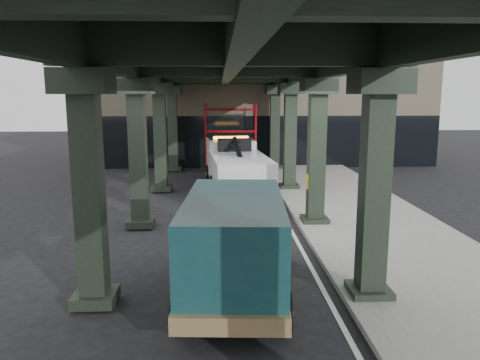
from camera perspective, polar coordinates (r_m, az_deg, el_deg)
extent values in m
plane|color=black|center=(14.35, 0.35, -7.85)|extent=(90.00, 90.00, 0.00)
cube|color=gray|center=(17.04, 15.35, -5.01)|extent=(5.00, 40.00, 0.15)
cube|color=silver|center=(16.42, 5.95, -5.52)|extent=(0.12, 38.00, 0.01)
cube|color=black|center=(10.36, 16.06, -1.13)|extent=(0.55, 0.55, 5.00)
cube|color=black|center=(10.17, 16.70, 11.40)|extent=(1.10, 1.10, 0.50)
cube|color=black|center=(11.04, 15.44, -13.01)|extent=(0.90, 0.90, 0.24)
cube|color=black|center=(16.08, 9.30, 3.14)|extent=(0.55, 0.55, 5.00)
cube|color=black|center=(15.96, 9.54, 11.18)|extent=(1.10, 1.10, 0.50)
cube|color=black|center=(16.53, 9.06, -4.86)|extent=(0.90, 0.90, 0.24)
cube|color=black|center=(21.96, 6.10, 5.13)|extent=(0.55, 0.55, 5.00)
cube|color=black|center=(21.87, 6.22, 11.01)|extent=(1.10, 1.10, 0.50)
cube|color=black|center=(22.29, 5.99, -0.82)|extent=(0.90, 0.90, 0.24)
cube|color=black|center=(27.88, 4.25, 6.28)|extent=(0.55, 0.55, 5.00)
cube|color=black|center=(27.81, 4.32, 10.90)|extent=(1.10, 1.10, 0.50)
cube|color=black|center=(28.14, 4.19, 1.56)|extent=(0.90, 0.90, 0.24)
cube|color=black|center=(10.18, -17.90, -1.42)|extent=(0.55, 0.55, 5.00)
cube|color=black|center=(9.99, -18.63, 11.32)|extent=(1.10, 1.10, 0.50)
cube|color=black|center=(10.88, -17.20, -13.47)|extent=(0.90, 0.90, 0.24)
cube|color=black|center=(15.97, -12.31, 2.98)|extent=(0.55, 0.55, 5.00)
cube|color=black|center=(15.85, -12.62, 11.08)|extent=(1.10, 1.10, 0.50)
cube|color=black|center=(16.42, -11.99, -5.07)|extent=(0.90, 0.90, 0.24)
cube|color=black|center=(21.87, -9.69, 5.02)|extent=(0.55, 0.55, 5.00)
cube|color=black|center=(21.78, -9.88, 10.93)|extent=(1.10, 1.10, 0.50)
cube|color=black|center=(22.21, -9.51, -0.95)|extent=(0.90, 0.90, 0.24)
cube|color=black|center=(27.82, -8.19, 6.19)|extent=(0.55, 0.55, 5.00)
cube|color=black|center=(27.75, -8.31, 10.83)|extent=(1.10, 1.10, 0.50)
cube|color=black|center=(28.08, -8.07, 1.46)|extent=(0.90, 0.90, 0.24)
cube|color=black|center=(15.99, 9.63, 14.04)|extent=(0.35, 32.00, 1.10)
cube|color=black|center=(15.88, -12.74, 13.96)|extent=(0.35, 32.00, 1.10)
cube|color=black|center=(15.65, -1.52, 14.26)|extent=(0.35, 32.00, 1.10)
cube|color=black|center=(15.71, -1.53, 16.81)|extent=(7.40, 32.00, 0.30)
cube|color=#C6B793|center=(33.73, 2.04, 9.56)|extent=(22.00, 10.00, 8.00)
cylinder|color=red|center=(28.63, -4.19, 5.38)|extent=(0.08, 0.08, 4.00)
cylinder|color=red|center=(27.84, -4.23, 5.24)|extent=(0.08, 0.08, 4.00)
cylinder|color=red|center=(28.71, 1.84, 5.42)|extent=(0.08, 0.08, 4.00)
cylinder|color=red|center=(27.91, 1.96, 5.27)|extent=(0.08, 0.08, 4.00)
cylinder|color=red|center=(28.74, -1.16, 3.42)|extent=(3.00, 0.08, 0.08)
cylinder|color=red|center=(28.61, -1.17, 6.01)|extent=(3.00, 0.08, 0.08)
cylinder|color=red|center=(28.54, -1.18, 8.61)|extent=(3.00, 0.08, 0.08)
cube|color=black|center=(20.85, -0.41, -0.19)|extent=(1.56, 7.14, 0.24)
cube|color=white|center=(23.09, -1.17, 2.86)|extent=(2.41, 2.45, 1.70)
cube|color=white|center=(24.13, -1.43, 2.06)|extent=(2.27, 0.85, 0.85)
cube|color=black|center=(23.26, -1.24, 4.09)|extent=(2.18, 1.41, 0.80)
cube|color=white|center=(19.68, -0.02, 0.99)|extent=(2.67, 4.91, 1.32)
cube|color=orange|center=(22.79, -1.12, 5.15)|extent=(1.72, 0.41, 0.15)
cube|color=black|center=(21.41, -0.69, 4.31)|extent=(1.56, 0.70, 0.57)
cylinder|color=black|center=(19.76, -0.09, 3.11)|extent=(0.52, 3.31, 1.27)
cube|color=black|center=(17.53, 1.03, -3.34)|extent=(0.40, 1.34, 0.17)
cube|color=black|center=(16.91, 1.36, -4.02)|extent=(1.53, 0.37, 0.17)
cylinder|color=black|center=(23.42, -3.76, 0.61)|extent=(0.42, 1.06, 1.04)
cylinder|color=silver|center=(23.42, -3.76, 0.61)|extent=(0.42, 0.60, 0.57)
cylinder|color=black|center=(23.64, 1.27, 0.72)|extent=(0.42, 1.06, 1.04)
cylinder|color=silver|center=(23.64, 1.27, 0.72)|extent=(0.42, 0.60, 0.57)
cylinder|color=black|center=(20.36, -3.16, -0.87)|extent=(0.42, 1.06, 1.04)
cylinder|color=silver|center=(20.36, -3.16, -0.87)|extent=(0.42, 0.60, 0.57)
cylinder|color=black|center=(20.62, 2.60, -0.72)|extent=(0.42, 1.06, 1.04)
cylinder|color=silver|center=(20.62, 2.60, -0.72)|extent=(0.42, 0.60, 0.57)
cylinder|color=black|center=(19.16, -2.88, -1.59)|extent=(0.42, 1.06, 1.04)
cylinder|color=silver|center=(19.16, -2.88, -1.59)|extent=(0.42, 0.60, 0.57)
cylinder|color=black|center=(19.44, 3.24, -1.42)|extent=(0.42, 1.06, 1.04)
cylinder|color=silver|center=(19.44, 3.24, -1.42)|extent=(0.42, 0.60, 0.57)
cube|color=#123C40|center=(13.03, -0.34, -5.44)|extent=(2.10, 1.22, 0.89)
cube|color=#123C40|center=(10.30, -0.72, -7.45)|extent=(2.36, 4.58, 1.93)
cube|color=olive|center=(10.94, -0.64, -10.77)|extent=(2.47, 5.67, 0.35)
cube|color=black|center=(12.45, -0.39, -2.42)|extent=(1.96, 0.55, 0.83)
cube|color=black|center=(10.45, -0.67, -4.37)|extent=(2.34, 3.70, 0.55)
cube|color=silver|center=(13.64, -0.28, -6.43)|extent=(1.99, 0.25, 0.30)
cylinder|color=black|center=(13.19, -4.68, -7.65)|extent=(0.33, 0.85, 0.83)
cylinder|color=silver|center=(13.19, -4.68, -7.65)|extent=(0.35, 0.48, 0.46)
cylinder|color=black|center=(13.15, 4.02, -7.71)|extent=(0.33, 0.85, 0.83)
cylinder|color=silver|center=(13.15, 4.02, -7.71)|extent=(0.35, 0.48, 0.46)
cylinder|color=black|center=(9.36, -7.31, -15.55)|extent=(0.33, 0.85, 0.83)
cylinder|color=silver|center=(9.36, -7.31, -15.55)|extent=(0.35, 0.48, 0.46)
cylinder|color=black|center=(9.29, 5.35, -15.71)|extent=(0.33, 0.85, 0.83)
cylinder|color=silver|center=(9.29, 5.35, -15.71)|extent=(0.35, 0.48, 0.46)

